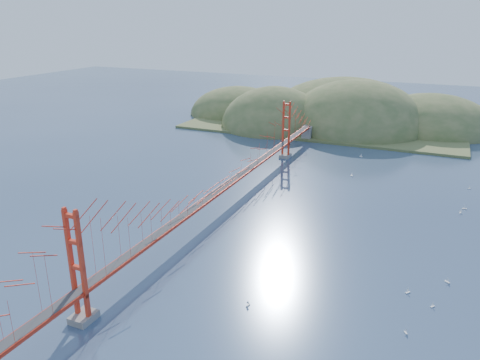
% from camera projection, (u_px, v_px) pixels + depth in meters
% --- Properties ---
extents(ground, '(320.00, 320.00, 0.00)m').
position_uv_depth(ground, '(221.00, 209.00, 70.90)').
color(ground, '#304361').
rests_on(ground, ground).
extents(bridge, '(2.20, 94.40, 12.00)m').
position_uv_depth(bridge, '(221.00, 165.00, 68.73)').
color(bridge, gray).
rests_on(bridge, ground).
extents(far_headlands, '(84.00, 58.00, 25.00)m').
position_uv_depth(far_headlands, '(338.00, 122.00, 129.08)').
color(far_headlands, olive).
rests_on(far_headlands, ground).
extents(sailboat_16, '(0.65, 0.65, 0.68)m').
position_uv_depth(sailboat_16, '(352.00, 175.00, 85.55)').
color(sailboat_16, white).
rests_on(sailboat_16, ground).
extents(sailboat_0, '(0.51, 0.58, 0.66)m').
position_uv_depth(sailboat_0, '(248.00, 305.00, 47.26)').
color(sailboat_0, white).
rests_on(sailboat_0, ground).
extents(sailboat_6, '(0.53, 0.53, 0.57)m').
position_uv_depth(sailboat_6, '(406.00, 332.00, 43.18)').
color(sailboat_6, white).
rests_on(sailboat_6, ground).
extents(sailboat_13, '(0.55, 0.55, 0.57)m').
position_uv_depth(sailboat_13, '(433.00, 306.00, 47.07)').
color(sailboat_13, white).
rests_on(sailboat_13, ground).
extents(sailboat_17, '(0.65, 0.57, 0.74)m').
position_uv_depth(sailboat_17, '(465.00, 208.00, 70.88)').
color(sailboat_17, white).
rests_on(sailboat_17, ground).
extents(sailboat_8, '(0.61, 0.61, 0.64)m').
position_uv_depth(sailboat_8, '(469.00, 188.00, 79.20)').
color(sailboat_8, white).
rests_on(sailboat_8, ground).
extents(sailboat_4, '(0.51, 0.57, 0.65)m').
position_uv_depth(sailboat_4, '(460.00, 212.00, 69.46)').
color(sailboat_4, white).
rests_on(sailboat_4, ground).
extents(sailboat_14, '(0.62, 0.62, 0.65)m').
position_uv_depth(sailboat_14, '(408.00, 292.00, 49.44)').
color(sailboat_14, white).
rests_on(sailboat_14, ground).
extents(sailboat_1, '(0.68, 0.68, 0.71)m').
position_uv_depth(sailboat_1, '(447.00, 281.00, 51.37)').
color(sailboat_1, white).
rests_on(sailboat_1, ground).
extents(sailboat_extra_0, '(0.67, 0.67, 0.72)m').
position_uv_depth(sailboat_extra_0, '(361.00, 156.00, 97.10)').
color(sailboat_extra_0, white).
rests_on(sailboat_extra_0, ground).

